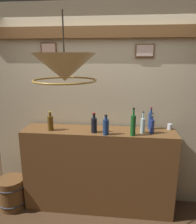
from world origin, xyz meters
name	(u,v)px	position (x,y,z in m)	size (l,w,h in m)	color
panelled_rear_partition	(101,103)	(0.00, 1.10, 1.40)	(3.03, 0.15, 2.68)	beige
bar_shelf_unit	(98,170)	(0.00, 0.82, 0.56)	(1.94, 0.40, 1.12)	brown
liquor_bottle_tequila	(50,123)	(-0.60, 0.75, 1.22)	(0.07, 0.07, 0.24)	#5A3D12
liquor_bottle_bourbon	(106,127)	(0.10, 0.67, 1.22)	(0.07, 0.07, 0.24)	navy
liquor_bottle_whiskey	(133,125)	(0.42, 0.68, 1.25)	(0.06, 0.06, 0.33)	#185521
liquor_bottle_brandy	(151,120)	(0.65, 0.94, 1.23)	(0.06, 0.06, 0.29)	navy
liquor_bottle_port	(94,125)	(-0.04, 0.73, 1.22)	(0.07, 0.07, 0.25)	black
liquor_bottle_vodka	(152,126)	(0.65, 0.77, 1.21)	(0.05, 0.05, 0.23)	navy
liquor_bottle_gin	(143,125)	(0.54, 0.79, 1.21)	(0.05, 0.05, 0.27)	silver
glass_tumbler_rocks	(170,127)	(0.90, 0.95, 1.15)	(0.06, 0.06, 0.07)	silver
pendant_lamp	(65,68)	(-0.19, 0.03, 1.93)	(0.54, 0.54, 0.56)	beige
wooden_barrel	(12,193)	(-1.18, 0.69, 0.21)	(0.38, 0.38, 0.42)	brown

